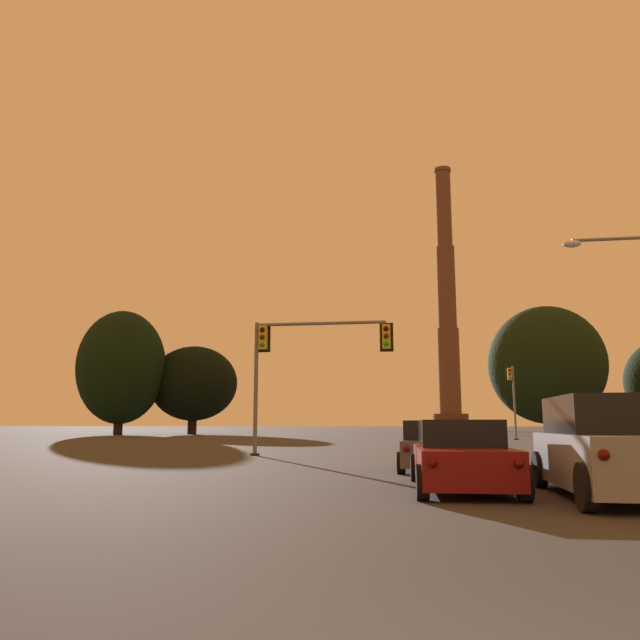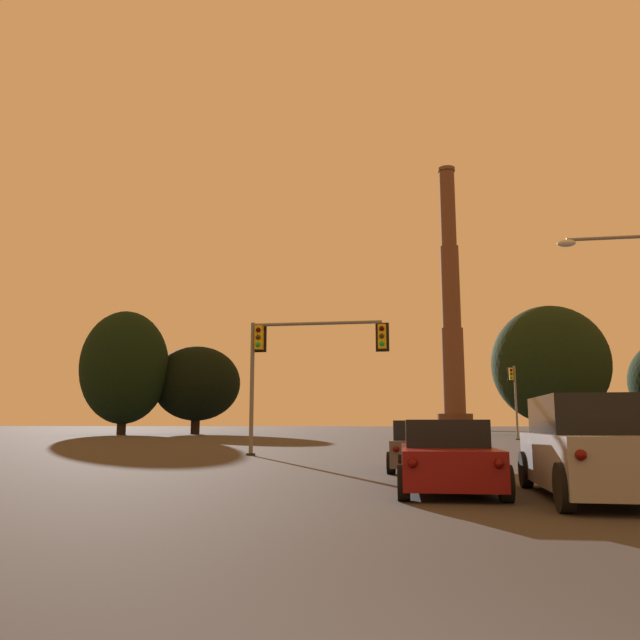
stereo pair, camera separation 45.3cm
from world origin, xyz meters
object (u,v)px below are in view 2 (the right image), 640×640
sedan_center_lane_second (446,457)px  traffic_light_overhead_left (298,352)px  traffic_light_far_right (514,391)px  street_lamp (640,318)px  smokestack (452,323)px  hatchback_center_lane_front (423,447)px  suv_right_lane_second (594,449)px

sedan_center_lane_second → traffic_light_overhead_left: (-5.74, 12.93, 3.76)m
traffic_light_far_right → street_lamp: 32.40m
smokestack → traffic_light_far_right: bearing=-88.7°
hatchback_center_lane_front → suv_right_lane_second: size_ratio=0.84×
suv_right_lane_second → smokestack: (2.95, 112.07, 20.01)m
hatchback_center_lane_front → smokestack: size_ratio=0.08×
hatchback_center_lane_front → traffic_light_overhead_left: size_ratio=0.67×
hatchback_center_lane_front → smokestack: bearing=87.1°
suv_right_lane_second → traffic_light_overhead_left: traffic_light_overhead_left is taller
sedan_center_lane_second → smokestack: (5.58, 110.90, 20.24)m
traffic_light_far_right → traffic_light_overhead_left: bearing=-114.3°
street_lamp → smokestack: size_ratio=0.15×
suv_right_lane_second → street_lamp: street_lamp is taller
suv_right_lane_second → smokestack: size_ratio=0.09×
hatchback_center_lane_front → suv_right_lane_second: bearing=-64.3°
sedan_center_lane_second → traffic_light_far_right: bearing=78.1°
suv_right_lane_second → traffic_light_far_right: traffic_light_far_right is taller
suv_right_lane_second → traffic_light_far_right: size_ratio=0.80×
sedan_center_lane_second → traffic_light_far_right: traffic_light_far_right is taller
suv_right_lane_second → traffic_light_overhead_left: 16.78m
suv_right_lane_second → traffic_light_far_right: (4.55, 42.70, 3.15)m
sedan_center_lane_second → smokestack: size_ratio=0.09×
hatchback_center_lane_front → street_lamp: bearing=26.9°
traffic_light_far_right → street_lamp: bearing=-90.3°
traffic_light_far_right → smokestack: smokestack is taller
street_lamp → smokestack: bearing=90.8°
hatchback_center_lane_front → traffic_light_overhead_left: traffic_light_overhead_left is taller
hatchback_center_lane_front → traffic_light_overhead_left: 9.92m
suv_right_lane_second → traffic_light_overhead_left: bearing=121.0°
suv_right_lane_second → traffic_light_overhead_left: size_ratio=0.80×
hatchback_center_lane_front → street_lamp: (7.47, 3.73, 4.27)m
suv_right_lane_second → traffic_light_overhead_left: (-8.37, 14.11, 3.53)m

